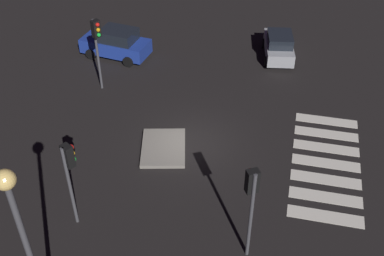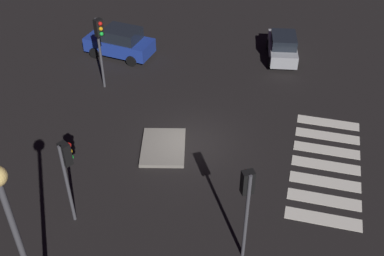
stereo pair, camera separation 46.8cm
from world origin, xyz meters
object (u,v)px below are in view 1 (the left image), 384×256
Objects in this scene: traffic_island at (163,148)px; traffic_light_north at (97,38)px; traffic_light_south at (251,193)px; street_lamp at (23,235)px; car_silver at (279,45)px; car_blue at (116,43)px; traffic_light_west at (69,166)px.

traffic_light_north reaches higher than traffic_island.
street_lamp is (-4.83, 5.77, 1.89)m from traffic_light_south.
car_silver is at bearing 63.43° from traffic_light_north.
traffic_light_north reaches higher than car_blue.
traffic_light_north is at bearing 14.37° from traffic_light_south.
traffic_island is 11.30m from street_lamp.
street_lamp is at bearing 174.49° from traffic_island.
traffic_island is at bearing 11.98° from traffic_light_south.
traffic_island is 11.53m from car_silver.
street_lamp is (-4.91, -1.22, 2.08)m from traffic_light_west.
car_silver is 1.02× the size of traffic_light_west.
traffic_light_west is 6.99m from traffic_light_south.
traffic_light_north is (4.47, 4.87, 3.19)m from traffic_island.
traffic_light_west reaches higher than car_silver.
street_lamp reaches higher than traffic_light_north.
car_silver is at bearing -24.25° from traffic_island.
street_lamp is at bearing -135.48° from traffic_light_west.
traffic_light_west is (-15.65, 6.92, 2.20)m from car_silver.
traffic_light_west is 0.94× the size of traffic_light_south.
street_lamp reaches higher than traffic_light_west.
car_blue is at bearing 13.51° from street_lamp.
car_silver is 0.54× the size of street_lamp.
traffic_light_west is at bearing 111.71° from car_blue.
traffic_light_north is at bearing 105.98° from car_blue.
traffic_light_south is at bearing 170.68° from car_silver.
traffic_light_north reaches higher than traffic_light_west.
car_silver is at bearing 6.74° from traffic_light_west.
street_lamp is at bearing 99.44° from traffic_light_south.
traffic_island is at bearing 131.35° from car_blue.
street_lamp is at bearing 154.93° from car_silver.
street_lamp reaches higher than car_silver.
car_blue reaches higher than traffic_island.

